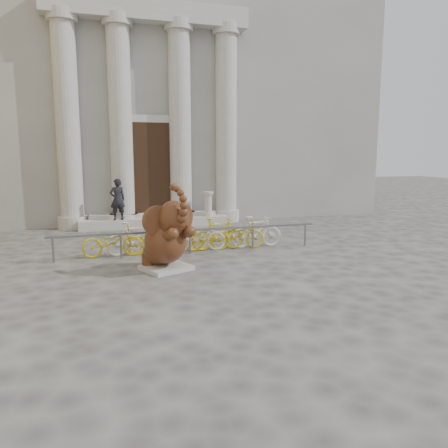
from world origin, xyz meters
name	(u,v)px	position (x,y,z in m)	size (l,w,h in m)	color
ground	(221,296)	(0.00, 0.00, 0.00)	(80.00, 80.00, 0.00)	#474442
classical_building	(136,93)	(0.00, 14.93, 5.98)	(22.00, 10.70, 12.00)	gray
entrance_steps	(155,222)	(0.00, 9.40, 0.18)	(6.00, 1.20, 0.36)	#A8A59E
elephant_statue	(167,239)	(-0.72, 2.37, 0.81)	(1.50, 1.76, 2.22)	#A8A59E
bike_rack	(188,235)	(0.24, 4.28, 0.50)	(8.00, 0.53, 1.00)	slate
pedestrian	(117,199)	(-1.49, 9.05, 1.17)	(0.59, 0.39, 1.63)	black
balustrade_post	(208,205)	(2.20, 9.10, 0.83)	(0.42, 0.42, 1.03)	#A8A59E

